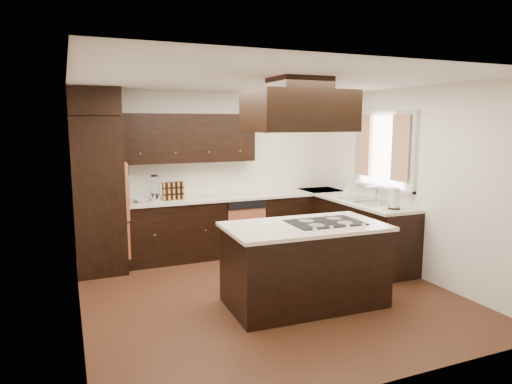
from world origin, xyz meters
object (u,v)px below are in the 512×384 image
Objects in this scene: oven_column at (98,195)px; spice_rack at (173,191)px; island at (304,266)px; range_hood at (299,111)px.

oven_column is 1.05m from spice_rack.
island is at bearing -46.43° from oven_column.
range_hood is at bearing -50.26° from oven_column.
oven_column is 1.24× the size of island.
oven_column is 6.78× the size of spice_rack.
island is at bearing -78.22° from spice_rack.
oven_column is at bearing 129.74° from range_hood.
oven_column is at bearing 135.34° from island.
island is 2.49m from spice_rack.
island is 1.63× the size of range_hood.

